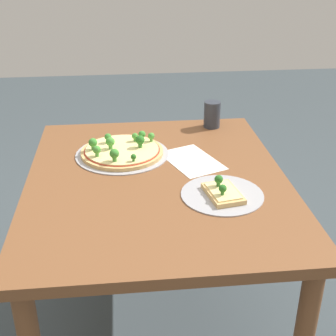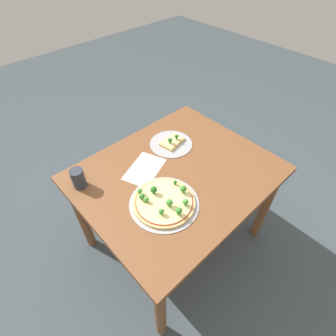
# 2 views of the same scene
# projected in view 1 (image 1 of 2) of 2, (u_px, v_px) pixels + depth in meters

# --- Properties ---
(ground_plane) EXTENTS (8.00, 8.00, 0.00)m
(ground_plane) POSITION_uv_depth(u_px,v_px,m) (159.00, 329.00, 1.94)
(ground_plane) COLOR #3D474C
(dining_table) EXTENTS (1.08, 0.90, 0.72)m
(dining_table) POSITION_uv_depth(u_px,v_px,m) (157.00, 201.00, 1.67)
(dining_table) COLOR brown
(dining_table) RESTS_ON ground_plane
(pizza_tray_whole) EXTENTS (0.36, 0.36, 0.07)m
(pizza_tray_whole) POSITION_uv_depth(u_px,v_px,m) (122.00, 151.00, 1.78)
(pizza_tray_whole) COLOR #A3A3A8
(pizza_tray_whole) RESTS_ON dining_table
(pizza_tray_slice) EXTENTS (0.27, 0.27, 0.06)m
(pizza_tray_slice) POSITION_uv_depth(u_px,v_px,m) (222.00, 193.00, 1.50)
(pizza_tray_slice) COLOR #A3A3A8
(pizza_tray_slice) RESTS_ON dining_table
(drinking_cup) EXTENTS (0.07, 0.07, 0.11)m
(drinking_cup) POSITION_uv_depth(u_px,v_px,m) (212.00, 114.00, 2.02)
(drinking_cup) COLOR #2D333D
(drinking_cup) RESTS_ON dining_table
(paper_menu) EXTENTS (0.29, 0.24, 0.00)m
(paper_menu) POSITION_uv_depth(u_px,v_px,m) (192.00, 160.00, 1.74)
(paper_menu) COLOR white
(paper_menu) RESTS_ON dining_table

